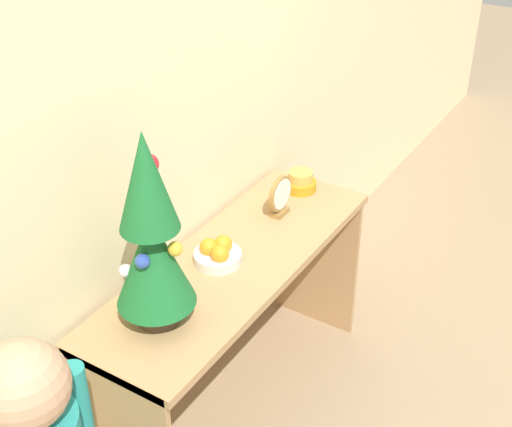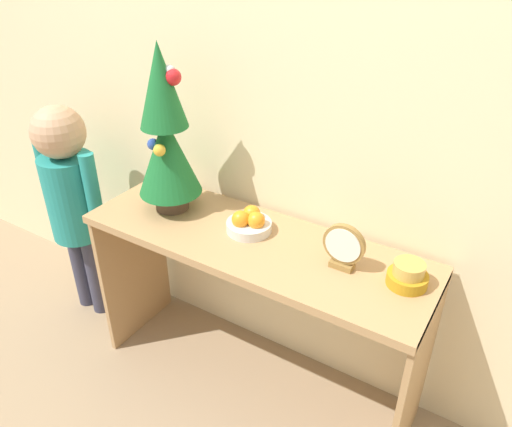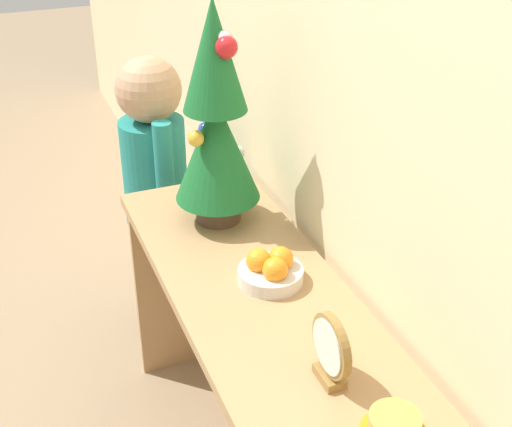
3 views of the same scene
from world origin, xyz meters
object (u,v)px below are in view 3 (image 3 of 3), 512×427
object	(u,v)px
desk_clock	(331,350)
child_figure	(154,163)
fruit_bowl	(271,270)
mini_tree	(216,120)

from	to	relation	value
desk_clock	child_figure	size ratio (longest dim) A/B	0.15
desk_clock	fruit_bowl	bearing A→B (deg)	175.81
mini_tree	child_figure	xyz separation A→B (m)	(-0.53, -0.05, -0.35)
desk_clock	mini_tree	bearing A→B (deg)	179.24
desk_clock	child_figure	distance (m)	1.23
desk_clock	child_figure	bearing A→B (deg)	-178.02
fruit_bowl	child_figure	size ratio (longest dim) A/B	0.16
mini_tree	child_figure	world-z (taller)	mini_tree
fruit_bowl	child_figure	distance (m)	0.87
mini_tree	fruit_bowl	size ratio (longest dim) A/B	3.86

